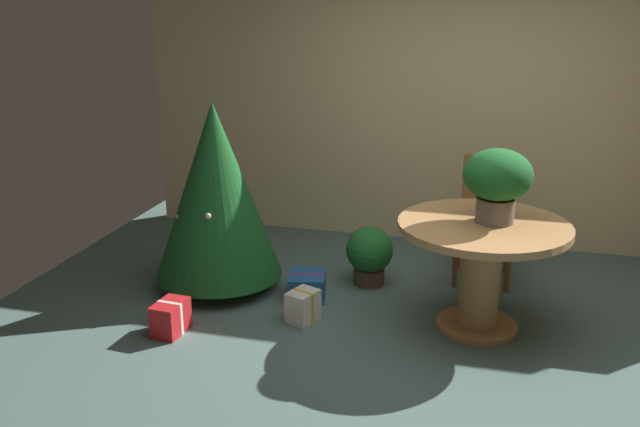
{
  "coord_description": "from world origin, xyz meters",
  "views": [
    {
      "loc": [
        0.23,
        -4.01,
        2.2
      ],
      "look_at": [
        -0.83,
        0.12,
        0.84
      ],
      "focal_mm": 38.43,
      "sensor_mm": 36.0,
      "label": 1
    }
  ],
  "objects_px": {
    "gift_box_cream": "(303,306)",
    "potted_plant": "(369,253)",
    "wooden_chair_far": "(485,212)",
    "holiday_tree": "(216,191)",
    "flower_vase": "(497,179)",
    "round_dining_table": "(482,256)",
    "gift_box_red": "(171,318)",
    "gift_box_blue": "(307,285)"
  },
  "relations": [
    {
      "from": "gift_box_cream",
      "to": "potted_plant",
      "type": "height_order",
      "value": "potted_plant"
    },
    {
      "from": "gift_box_cream",
      "to": "potted_plant",
      "type": "bearing_deg",
      "value": 66.62
    },
    {
      "from": "wooden_chair_far",
      "to": "gift_box_cream",
      "type": "xyz_separation_m",
      "value": [
        -1.2,
        -1.15,
        -0.44
      ]
    },
    {
      "from": "wooden_chair_far",
      "to": "holiday_tree",
      "type": "xyz_separation_m",
      "value": [
        -2.0,
        -0.73,
        0.24
      ]
    },
    {
      "from": "flower_vase",
      "to": "holiday_tree",
      "type": "bearing_deg",
      "value": 174.55
    },
    {
      "from": "round_dining_table",
      "to": "potted_plant",
      "type": "xyz_separation_m",
      "value": [
        -0.86,
        0.57,
        -0.27
      ]
    },
    {
      "from": "gift_box_red",
      "to": "potted_plant",
      "type": "height_order",
      "value": "potted_plant"
    },
    {
      "from": "gift_box_red",
      "to": "round_dining_table",
      "type": "bearing_deg",
      "value": 16.32
    },
    {
      "from": "wooden_chair_far",
      "to": "gift_box_blue",
      "type": "bearing_deg",
      "value": -149.55
    },
    {
      "from": "flower_vase",
      "to": "wooden_chair_far",
      "type": "height_order",
      "value": "flower_vase"
    },
    {
      "from": "round_dining_table",
      "to": "holiday_tree",
      "type": "height_order",
      "value": "holiday_tree"
    },
    {
      "from": "flower_vase",
      "to": "round_dining_table",
      "type": "bearing_deg",
      "value": -152.65
    },
    {
      "from": "flower_vase",
      "to": "gift_box_red",
      "type": "relative_size",
      "value": 1.76
    },
    {
      "from": "gift_box_red",
      "to": "potted_plant",
      "type": "distance_m",
      "value": 1.65
    },
    {
      "from": "gift_box_cream",
      "to": "wooden_chair_far",
      "type": "bearing_deg",
      "value": 43.9
    },
    {
      "from": "wooden_chair_far",
      "to": "gift_box_red",
      "type": "height_order",
      "value": "wooden_chair_far"
    },
    {
      "from": "round_dining_table",
      "to": "gift_box_cream",
      "type": "bearing_deg",
      "value": -170.71
    },
    {
      "from": "gift_box_blue",
      "to": "potted_plant",
      "type": "height_order",
      "value": "potted_plant"
    },
    {
      "from": "gift_box_blue",
      "to": "gift_box_cream",
      "type": "height_order",
      "value": "gift_box_cream"
    },
    {
      "from": "wooden_chair_far",
      "to": "gift_box_cream",
      "type": "bearing_deg",
      "value": -136.1
    },
    {
      "from": "round_dining_table",
      "to": "potted_plant",
      "type": "bearing_deg",
      "value": 146.51
    },
    {
      "from": "flower_vase",
      "to": "gift_box_cream",
      "type": "relative_size",
      "value": 1.86
    },
    {
      "from": "flower_vase",
      "to": "potted_plant",
      "type": "height_order",
      "value": "flower_vase"
    },
    {
      "from": "round_dining_table",
      "to": "potted_plant",
      "type": "distance_m",
      "value": 1.07
    },
    {
      "from": "wooden_chair_far",
      "to": "gift_box_red",
      "type": "relative_size",
      "value": 3.54
    },
    {
      "from": "flower_vase",
      "to": "gift_box_red",
      "type": "height_order",
      "value": "flower_vase"
    },
    {
      "from": "gift_box_cream",
      "to": "gift_box_red",
      "type": "bearing_deg",
      "value": -154.35
    },
    {
      "from": "round_dining_table",
      "to": "potted_plant",
      "type": "relative_size",
      "value": 2.4
    },
    {
      "from": "wooden_chair_far",
      "to": "potted_plant",
      "type": "xyz_separation_m",
      "value": [
        -0.86,
        -0.38,
        -0.3
      ]
    },
    {
      "from": "round_dining_table",
      "to": "gift_box_cream",
      "type": "xyz_separation_m",
      "value": [
        -1.2,
        -0.2,
        -0.42
      ]
    },
    {
      "from": "round_dining_table",
      "to": "gift_box_red",
      "type": "relative_size",
      "value": 4.08
    },
    {
      "from": "holiday_tree",
      "to": "potted_plant",
      "type": "bearing_deg",
      "value": 16.92
    },
    {
      "from": "flower_vase",
      "to": "gift_box_blue",
      "type": "relative_size",
      "value": 1.39
    },
    {
      "from": "wooden_chair_far",
      "to": "gift_box_red",
      "type": "xyz_separation_m",
      "value": [
        -2.02,
        -1.55,
        -0.44
      ]
    },
    {
      "from": "potted_plant",
      "to": "flower_vase",
      "type": "bearing_deg",
      "value": -30.29
    },
    {
      "from": "gift_box_red",
      "to": "gift_box_cream",
      "type": "distance_m",
      "value": 0.91
    },
    {
      "from": "flower_vase",
      "to": "holiday_tree",
      "type": "height_order",
      "value": "holiday_tree"
    },
    {
      "from": "gift_box_red",
      "to": "potted_plant",
      "type": "bearing_deg",
      "value": 45.19
    },
    {
      "from": "flower_vase",
      "to": "gift_box_cream",
      "type": "distance_m",
      "value": 1.59
    },
    {
      "from": "flower_vase",
      "to": "gift_box_red",
      "type": "bearing_deg",
      "value": -163.33
    },
    {
      "from": "round_dining_table",
      "to": "gift_box_blue",
      "type": "relative_size",
      "value": 3.21
    },
    {
      "from": "gift_box_blue",
      "to": "gift_box_cream",
      "type": "bearing_deg",
      "value": -78.72
    }
  ]
}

